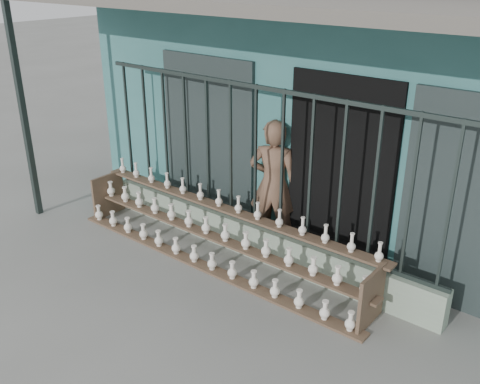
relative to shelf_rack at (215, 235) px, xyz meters
The scene contains 6 objects.
ground 1.01m from the shelf_rack, 70.39° to the right, with size 60.00×60.00×0.00m, color slate.
workshop_building 3.59m from the shelf_rack, 84.54° to the left, with size 7.40×6.60×3.21m.
parapet_wall 0.54m from the shelf_rack, 52.84° to the left, with size 5.00×0.20×0.45m, color #8EA28B.
security_fence 1.11m from the shelf_rack, 52.84° to the left, with size 5.00×0.04×1.80m.
shelf_rack is the anchor object (origin of this frame).
elderly_woman 1.00m from the shelf_rack, 68.25° to the left, with size 0.64×0.42×1.75m, color brown.
Camera 1 is at (3.69, -3.59, 3.54)m, focal length 40.00 mm.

